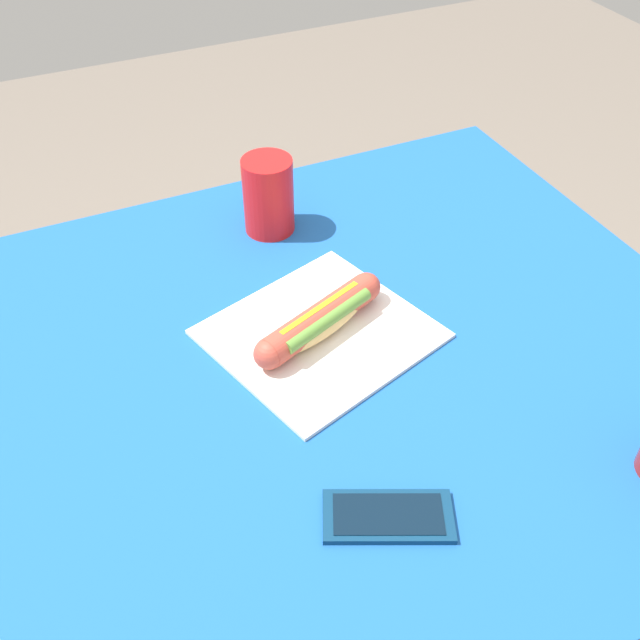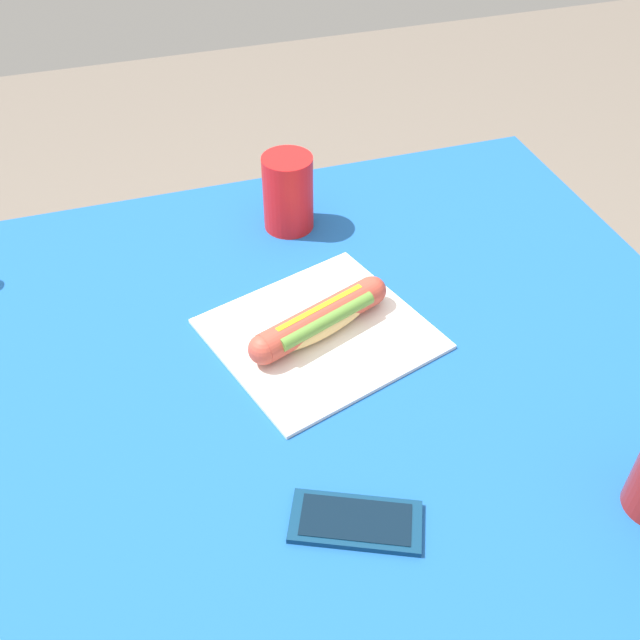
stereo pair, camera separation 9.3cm
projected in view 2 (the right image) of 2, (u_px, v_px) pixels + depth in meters
ground_plane at (304, 622)px, 1.55m from camera, size 6.00×6.00×0.00m
dining_table at (298, 423)px, 1.11m from camera, size 1.22×0.98×0.77m
paper_wrapper at (320, 334)px, 1.07m from camera, size 0.35×0.34×0.01m
hot_dog at (320, 320)px, 1.05m from camera, size 0.23×0.12×0.05m
cell_phone at (356, 522)px, 0.84m from camera, size 0.16×0.12×0.01m
drinking_cup at (288, 193)px, 1.23m from camera, size 0.08×0.08×0.13m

